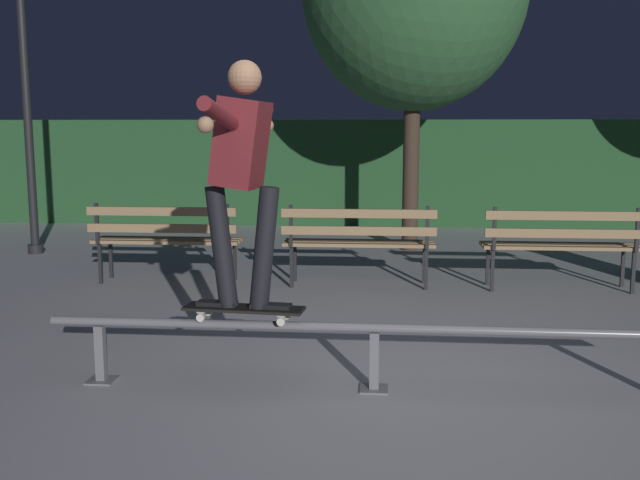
# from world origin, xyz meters

# --- Properties ---
(ground_plane) EXTENTS (90.00, 90.00, 0.00)m
(ground_plane) POSITION_xyz_m (0.00, 0.00, 0.00)
(ground_plane) COLOR #99999E
(hedge_backdrop) EXTENTS (24.00, 1.20, 1.80)m
(hedge_backdrop) POSITION_xyz_m (0.00, 8.54, 0.90)
(hedge_backdrop) COLOR #234C28
(hedge_backdrop) RESTS_ON ground
(grind_rail) EXTENTS (4.27, 0.18, 0.44)m
(grind_rail) POSITION_xyz_m (0.00, 0.17, 0.34)
(grind_rail) COLOR slate
(grind_rail) RESTS_ON ground
(skateboard) EXTENTS (0.80, 0.27, 0.09)m
(skateboard) POSITION_xyz_m (-0.84, 0.17, 0.52)
(skateboard) COLOR black
(skateboard) RESTS_ON grind_rail
(skateboarder) EXTENTS (0.63, 1.40, 1.56)m
(skateboarder) POSITION_xyz_m (-0.84, 0.17, 1.45)
(skateboarder) COLOR black
(skateboarder) RESTS_ON skateboard
(park_bench_leftmost) EXTENTS (1.60, 0.43, 0.88)m
(park_bench_leftmost) POSITION_xyz_m (-2.30, 3.22, 0.54)
(park_bench_leftmost) COLOR black
(park_bench_leftmost) RESTS_ON ground
(park_bench_left_center) EXTENTS (1.60, 0.43, 0.88)m
(park_bench_left_center) POSITION_xyz_m (-0.21, 3.22, 0.54)
(park_bench_left_center) COLOR black
(park_bench_left_center) RESTS_ON ground
(park_bench_right_center) EXTENTS (1.60, 0.43, 0.88)m
(park_bench_right_center) POSITION_xyz_m (1.87, 3.22, 0.54)
(park_bench_right_center) COLOR black
(park_bench_right_center) RESTS_ON ground
(lamp_post_left) EXTENTS (0.32, 0.32, 3.90)m
(lamp_post_left) POSITION_xyz_m (-4.62, 4.93, 2.48)
(lamp_post_left) COLOR black
(lamp_post_left) RESTS_ON ground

